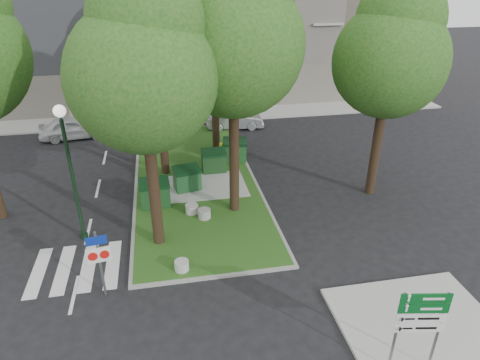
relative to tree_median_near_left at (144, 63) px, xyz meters
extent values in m
plane|color=black|center=(1.41, -2.56, -7.32)|extent=(120.00, 120.00, 0.00)
cube|color=#284B15|center=(1.91, 5.44, -7.26)|extent=(6.00, 16.00, 0.12)
cube|color=gray|center=(1.91, 5.44, -7.27)|extent=(6.30, 16.30, 0.10)
cube|color=#999993|center=(7.91, -6.06, -7.26)|extent=(5.00, 4.00, 0.12)
cube|color=#999993|center=(1.41, 15.94, -7.26)|extent=(42.00, 3.00, 0.12)
cube|color=silver|center=(-2.34, -1.06, -7.31)|extent=(5.00, 3.00, 0.01)
cylinder|color=black|center=(-0.09, -0.06, -4.24)|extent=(0.44, 0.44, 6.16)
sphere|color=#184A13|center=(-0.09, -0.06, -0.50)|extent=(5.20, 5.20, 5.20)
sphere|color=#184A13|center=(0.21, 0.14, 1.26)|extent=(3.90, 3.90, 3.90)
cylinder|color=black|center=(3.41, 1.94, -3.96)|extent=(0.44, 0.44, 6.72)
sphere|color=#184A13|center=(3.41, 1.94, 0.12)|extent=(5.60, 5.60, 5.60)
cylinder|color=black|center=(0.41, 6.44, -4.38)|extent=(0.44, 0.44, 5.88)
sphere|color=#184A13|center=(0.41, 6.44, -0.81)|extent=(4.80, 4.80, 4.80)
sphere|color=#184A13|center=(0.71, 6.64, 0.87)|extent=(3.60, 3.60, 3.60)
cylinder|color=black|center=(3.61, 9.44, -3.82)|extent=(0.44, 0.44, 7.00)
sphere|color=#184A13|center=(3.61, 9.44, 0.43)|extent=(5.80, 5.80, 5.80)
cylinder|color=black|center=(10.41, 2.44, -4.38)|extent=(0.44, 0.44, 5.88)
sphere|color=#184A13|center=(10.41, 2.44, -0.81)|extent=(5.00, 5.00, 5.00)
sphere|color=#184A13|center=(10.71, 2.64, 0.87)|extent=(3.75, 3.75, 3.75)
cube|color=black|center=(-0.17, 3.00, -6.67)|extent=(1.38, 0.97, 1.06)
cube|color=black|center=(-0.17, 3.00, -6.05)|extent=(1.44, 1.04, 0.30)
cube|color=#123F19|center=(1.43, 4.32, -6.70)|extent=(1.40, 1.08, 0.99)
cube|color=black|center=(1.43, 4.32, -6.12)|extent=(1.45, 1.14, 0.29)
cube|color=black|center=(3.03, 6.17, -6.70)|extent=(1.28, 0.87, 1.00)
cube|color=black|center=(3.03, 6.17, -6.12)|extent=(1.32, 0.93, 0.29)
cube|color=#15461A|center=(4.41, 7.39, -6.68)|extent=(1.48, 1.14, 1.04)
cube|color=black|center=(4.41, 7.39, -6.07)|extent=(1.53, 1.21, 0.30)
cylinder|color=#ABACA6|center=(0.70, -2.06, -7.01)|extent=(0.53, 0.53, 0.38)
cylinder|color=gray|center=(1.95, 1.42, -6.99)|extent=(0.58, 0.58, 0.41)
cylinder|color=#A4A39F|center=(1.44, 1.95, -6.99)|extent=(0.58, 0.58, 0.42)
cylinder|color=yellow|center=(3.84, 8.43, -6.88)|extent=(0.37, 0.37, 0.64)
cylinder|color=black|center=(-3.19, 0.98, -4.71)|extent=(0.15, 0.15, 5.22)
cylinder|color=black|center=(-3.19, 0.98, -7.21)|extent=(0.31, 0.31, 0.21)
sphere|color=white|center=(-3.19, 0.98, -1.78)|extent=(0.46, 0.46, 0.46)
cylinder|color=slate|center=(-2.00, -2.78, -6.01)|extent=(0.09, 0.09, 2.60)
cube|color=navy|center=(-2.00, -2.78, -5.03)|extent=(0.68, 0.14, 0.31)
cube|color=white|center=(-2.00, -2.78, -5.60)|extent=(0.78, 0.16, 0.57)
cylinder|color=red|center=(-2.19, -2.78, -5.60)|extent=(0.31, 0.08, 0.31)
cylinder|color=red|center=(-1.81, -2.78, -5.60)|extent=(0.31, 0.08, 0.31)
cylinder|color=slate|center=(6.18, -7.46, -5.86)|extent=(0.10, 0.10, 2.68)
cylinder|color=slate|center=(7.29, -7.66, -5.86)|extent=(0.10, 0.10, 2.68)
cube|color=#094D1C|center=(6.74, -7.56, -4.67)|extent=(1.33, 0.27, 0.31)
cube|color=#094D1C|center=(6.74, -7.56, -5.01)|extent=(1.33, 0.27, 0.31)
cube|color=white|center=(6.74, -7.56, -5.35)|extent=(1.33, 0.27, 0.31)
cube|color=white|center=(6.74, -7.56, -5.69)|extent=(1.33, 0.27, 0.31)
imported|color=silver|center=(-5.32, 13.11, -6.60)|extent=(4.39, 2.20, 1.44)
imported|color=gray|center=(5.40, 12.94, -6.67)|extent=(3.99, 1.61, 1.29)
camera|label=1|loc=(0.45, -14.94, 3.01)|focal=32.00mm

